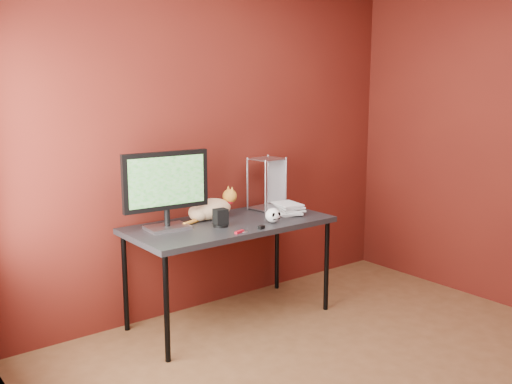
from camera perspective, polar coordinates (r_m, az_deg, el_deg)
room at (r=3.15m, az=14.12°, el=5.05°), size 3.52×3.52×2.61m
desk at (r=4.17m, az=-2.62°, el=-3.71°), size 1.50×0.70×0.75m
monitor at (r=3.95m, az=-8.98°, el=0.57°), size 0.63×0.22×0.54m
cat at (r=4.24m, az=-4.52°, el=-1.67°), size 0.50×0.20×0.23m
skull_mug at (r=4.13m, az=1.71°, el=-2.34°), size 0.11×0.11×0.11m
speaker at (r=4.03m, az=-3.56°, el=-2.64°), size 0.11×0.11×0.13m
book_stack at (r=4.34m, az=2.28°, el=3.78°), size 0.26×0.28×0.93m
wire_rack at (r=4.56m, az=1.09°, el=0.88°), size 0.27×0.23×0.42m
pocket_knife at (r=3.86m, az=-1.67°, el=-4.00°), size 0.08×0.04×0.02m
black_gadget at (r=3.97m, az=0.53°, el=-3.54°), size 0.05×0.04×0.02m
washer at (r=3.88m, az=-1.17°, el=-4.00°), size 0.04×0.04×0.00m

